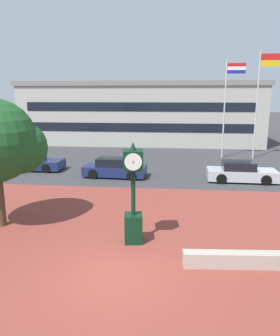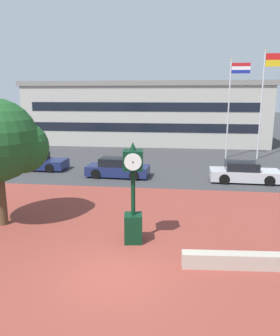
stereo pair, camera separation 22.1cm
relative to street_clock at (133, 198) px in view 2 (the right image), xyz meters
The scene contains 11 objects.
ground_plane 2.92m from the street_clock, 96.64° to the right, with size 200.00×200.00×0.00m, color #38383A.
plaza_brick_paving 1.79m from the street_clock, 122.24° to the left, with size 44.00×13.56×0.01m, color brown.
planter_wall 3.99m from the street_clock, 23.61° to the right, with size 3.20×0.40×0.50m, color #ADA393.
street_clock is the anchor object (origin of this frame).
plaza_tree 5.92m from the street_clock, 168.59° to the left, with size 3.62×3.37×5.28m.
car_street_near 10.16m from the street_clock, 104.40° to the left, with size 4.22×2.00×1.28m.
car_street_mid 14.33m from the street_clock, 128.62° to the left, with size 4.54×1.92×1.28m.
car_street_far 11.09m from the street_clock, 58.91° to the left, with size 4.32×1.88×1.28m.
flagpole_primary 18.66m from the street_clock, 71.63° to the left, with size 1.62×0.14×8.23m.
flagpole_secondary 19.74m from the street_clock, 64.17° to the left, with size 1.63×0.14×8.94m.
civic_building 30.09m from the street_clock, 94.40° to the left, with size 26.56×15.75×6.79m.
Camera 2 is at (1.92, -8.86, 5.38)m, focal length 34.87 mm.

